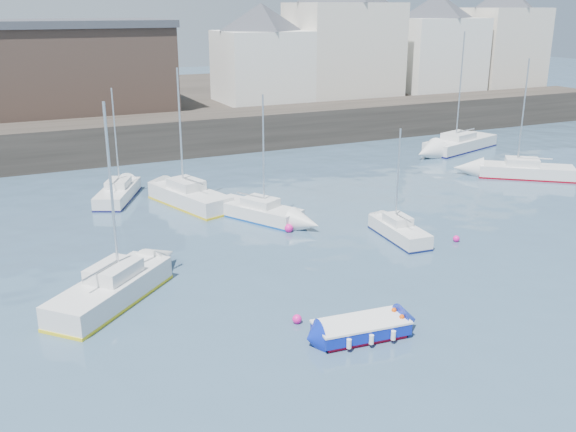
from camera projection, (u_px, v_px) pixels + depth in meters
name	position (u px, v px, depth m)	size (l,w,h in m)	color
water	(434.00, 355.00, 22.15)	(220.00, 220.00, 0.00)	#2D4760
quay_wall	(168.00, 136.00, 51.83)	(90.00, 5.00, 3.00)	#28231E
land_strip	(124.00, 107.00, 67.37)	(90.00, 32.00, 2.80)	#28231E
bldg_east_a	(343.00, 34.00, 63.59)	(13.36, 13.36, 11.80)	beige
bldg_east_b	(436.00, 42.00, 67.86)	(11.88, 11.88, 9.95)	white
bldg_east_c	(502.00, 35.00, 71.31)	(11.14, 11.14, 10.95)	beige
bldg_east_d	(262.00, 52.00, 60.01)	(11.14, 11.14, 8.95)	white
warehouse	(71.00, 66.00, 54.72)	(16.40, 10.40, 7.60)	#3D2D26
blue_dinghy	(361.00, 328.00, 23.24)	(3.56, 1.96, 0.66)	maroon
sailboat_a	(111.00, 289.00, 25.94)	(5.86, 5.72, 8.07)	silver
sailboat_b	(257.00, 211.00, 36.23)	(4.17, 5.63, 7.03)	silver
sailboat_c	(399.00, 231.00, 33.13)	(1.70, 4.41, 5.69)	silver
sailboat_d	(525.00, 171.00, 44.94)	(6.32, 5.54, 8.17)	silver
sailboat_f	(189.00, 196.00, 38.57)	(3.80, 6.57, 8.14)	silver
sailboat_g	(460.00, 144.00, 53.55)	(7.95, 4.66, 9.59)	silver
sailboat_h	(118.00, 193.00, 39.84)	(3.82, 5.51, 6.82)	silver
buoy_near	(297.00, 323.00, 24.41)	(0.36, 0.36, 0.36)	#F4158D
buoy_mid	(456.00, 242.00, 32.84)	(0.34, 0.34, 0.34)	#F4158D
buoy_far	(289.00, 232.00, 34.24)	(0.45, 0.45, 0.45)	#F4158D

